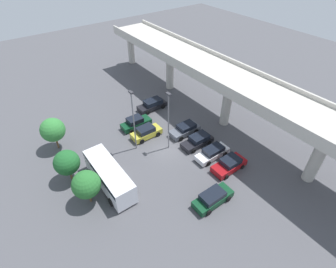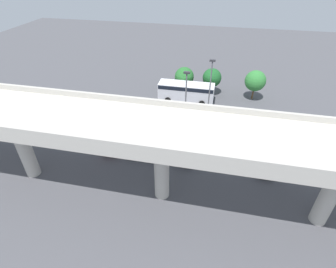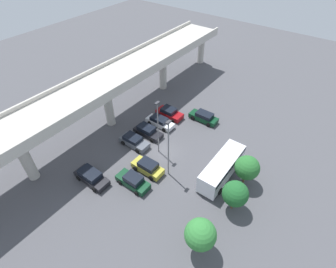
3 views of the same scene
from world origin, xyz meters
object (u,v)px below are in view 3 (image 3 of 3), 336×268
object	(u,v)px
parked_car_3	(134,141)
parked_car_2	(148,167)
tree_front_right	(247,168)
parked_car_1	(133,181)
lamp_post_mid_lot	(158,125)
parked_car_7	(204,117)
parked_car_6	(169,113)
tree_front_left	(200,234)
tree_front_centre	(235,194)
shuttle_bus	(222,167)
parked_car_5	(160,122)
parked_car_0	(91,177)
lamp_post_near_aisle	(168,146)
parked_car_4	(148,131)

from	to	relation	value
parked_car_3	parked_car_2	bearing A→B (deg)	-28.95
tree_front_right	parked_car_1	bearing A→B (deg)	128.33
parked_car_3	parked_car_1	bearing A→B (deg)	-48.73
lamp_post_mid_lot	tree_front_right	world-z (taller)	lamp_post_mid_lot
tree_front_right	parked_car_7	bearing A→B (deg)	52.96
parked_car_6	tree_front_left	bearing A→B (deg)	-46.22
parked_car_2	tree_front_centre	world-z (taller)	tree_front_centre
parked_car_6	shuttle_bus	size ratio (longest dim) A/B	0.54
parked_car_3	parked_car_5	bearing A→B (deg)	88.00
lamp_post_mid_lot	tree_front_left	size ratio (longest dim) A/B	1.83
parked_car_0	parked_car_1	distance (m)	5.42
parked_car_0	shuttle_bus	bearing A→B (deg)	39.30
parked_car_3	parked_car_6	bearing A→B (deg)	89.65
tree_front_left	parked_car_2	bearing A→B (deg)	65.08
parked_car_3	shuttle_bus	bearing A→B (deg)	10.04
parked_car_2	shuttle_bus	xyz separation A→B (m)	(5.02, -8.14, 0.91)
parked_car_5	parked_car_6	world-z (taller)	parked_car_6
parked_car_0	lamp_post_near_aisle	bearing A→B (deg)	43.45
parked_car_2	parked_car_4	bearing A→B (deg)	-49.91
parked_car_1	tree_front_centre	xyz separation A→B (m)	(4.33, -11.49, 1.98)
parked_car_6	lamp_post_mid_lot	size ratio (longest dim) A/B	0.53
parked_car_0	tree_front_right	world-z (taller)	tree_front_right
parked_car_1	tree_front_centre	world-z (taller)	tree_front_centre
parked_car_0	parked_car_4	size ratio (longest dim) A/B	1.04
parked_car_4	parked_car_6	bearing A→B (deg)	90.88
parked_car_6	tree_front_centre	size ratio (longest dim) A/B	1.07
parked_car_1	tree_front_left	bearing A→B (deg)	168.56
parked_car_1	parked_car_4	xyz separation A→B (m)	(8.52, 4.75, -0.05)
parked_car_3	tree_front_right	size ratio (longest dim) A/B	1.06
parked_car_7	lamp_post_near_aisle	xyz separation A→B (m)	(-12.57, -2.11, 4.34)
parked_car_7	lamp_post_mid_lot	xyz separation A→B (m)	(-10.08, 1.47, 4.19)
parked_car_0	tree_front_centre	xyz separation A→B (m)	(6.98, -16.23, 1.96)
parked_car_7	lamp_post_near_aisle	world-z (taller)	lamp_post_near_aisle
parked_car_2	parked_car_4	size ratio (longest dim) A/B	0.95
parked_car_7	parked_car_4	bearing A→B (deg)	58.20
lamp_post_mid_lot	parked_car_5	bearing A→B (deg)	36.28
parked_car_4	tree_front_centre	distance (m)	16.90
tree_front_left	tree_front_right	world-z (taller)	tree_front_left
parked_car_4	tree_front_right	size ratio (longest dim) A/B	1.08
parked_car_5	shuttle_bus	distance (m)	13.36
tree_front_right	tree_front_centre	bearing A→B (deg)	-173.16
parked_car_0	parked_car_4	xyz separation A→B (m)	(11.17, 0.02, -0.07)
parked_car_0	tree_front_centre	distance (m)	17.77
parked_car_0	parked_car_6	size ratio (longest dim) A/B	1.06
parked_car_2	parked_car_5	bearing A→B (deg)	-61.39
parked_car_6	lamp_post_near_aisle	distance (m)	13.20
parked_car_2	parked_car_5	distance (m)	9.80
tree_front_right	parked_car_3	bearing A→B (deg)	101.06
lamp_post_mid_lot	tree_front_left	xyz separation A→B (m)	(-8.84, -12.07, -1.87)
parked_car_1	parked_car_6	distance (m)	15.05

